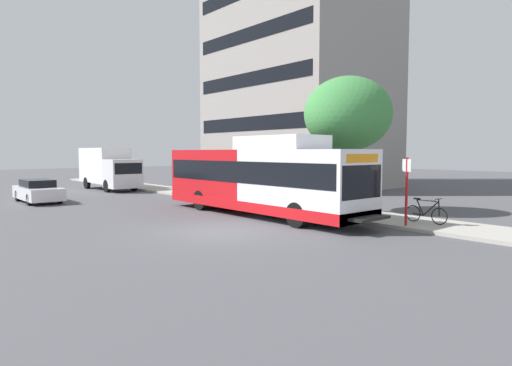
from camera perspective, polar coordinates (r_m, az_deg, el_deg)
The scene contains 10 objects.
ground_plane at distance 23.27m, azimuth -16.62°, elevation -3.38°, with size 120.00×120.00×0.00m, color #4C4C51.
sidewalk_curb at distance 25.29m, azimuth -0.04°, elevation -2.46°, with size 3.00×56.00×0.14m, color #A8A399.
transit_bus at distance 20.36m, azimuth 0.50°, elevation 0.57°, with size 2.58×12.25×3.65m.
bus_stop_sign_pole at distance 17.63m, azimuth 19.00°, elevation -0.38°, with size 0.10×0.36×2.60m.
bicycle_parked at distance 18.58m, azimuth 21.24°, elevation -3.59°, with size 0.52×1.76×1.02m.
street_tree_near_stop at distance 21.98m, azimuth 11.84°, elevation 8.78°, with size 4.24×4.24×6.46m.
parked_car_far_lane at distance 28.63m, azimuth -26.49°, elevation -0.93°, with size 1.80×4.50×1.33m.
box_truck_background at distance 36.10m, azimuth -18.62°, elevation 1.95°, with size 2.32×7.01×3.25m.
apartment_tower_backdrop at distance 40.04m, azimuth 5.66°, elevation 22.20°, with size 10.86×14.09×30.82m.
lattice_comm_tower at distance 48.25m, azimuth -5.13°, elevation 13.67°, with size 1.10×1.10×32.72m.
Camera 1 is at (-9.29, -13.13, 2.96)m, focal length 30.75 mm.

